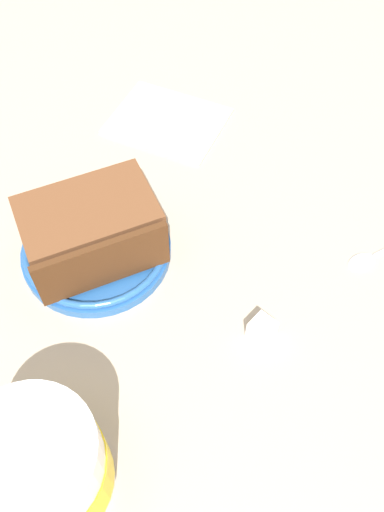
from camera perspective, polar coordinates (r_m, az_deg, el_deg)
The scene contains 7 objects.
ground_plane at distance 50.92cm, azimuth -3.23°, elevation -4.96°, with size 128.76×128.76×3.05cm, color tan.
small_plate at distance 52.17cm, azimuth -10.19°, elevation 0.80°, with size 14.38×14.38×1.71cm.
cake_slice at distance 49.46cm, azimuth -10.64°, elevation 2.75°, with size 14.42×12.96×6.07cm.
tea_mug at distance 40.65cm, azimuth -15.92°, elevation -21.29°, with size 9.38×11.62×9.08cm.
teaspoon at distance 54.84cm, azimuth 19.40°, elevation 0.43°, with size 11.05×8.14×0.80cm.
folded_napkin at distance 64.72cm, azimuth -2.65°, elevation 14.32°, with size 12.78×10.18×0.60cm, color beige.
sugar_cube at distance 47.04cm, azimuth 7.49°, elevation -7.78°, with size 2.00×2.00×2.00cm, color white.
Camera 1 is at (5.15, -24.97, 42.55)cm, focal length 37.42 mm.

